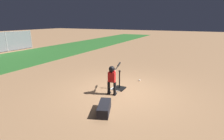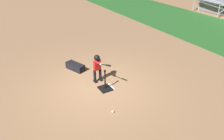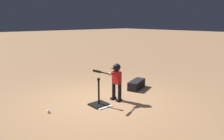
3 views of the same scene
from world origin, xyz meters
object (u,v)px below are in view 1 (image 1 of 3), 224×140
Objects in this scene: equipment_bag at (104,108)px; batter_child at (112,77)px; baseball at (140,80)px; batting_tee at (119,86)px.

batter_child is at bearing -4.47° from equipment_bag.
equipment_bag reaches higher than baseball.
batter_child is 2.00m from baseball.
batting_tee is 0.90× the size of equipment_bag.
batter_child is 14.48× the size of baseball.
batting_tee is 0.83m from batter_child.
batter_child is at bearing 177.75° from batting_tee.
batting_tee is 1.32m from baseball.
equipment_bag is (-1.29, -0.39, -0.54)m from batter_child.
batter_child reaches higher than baseball.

